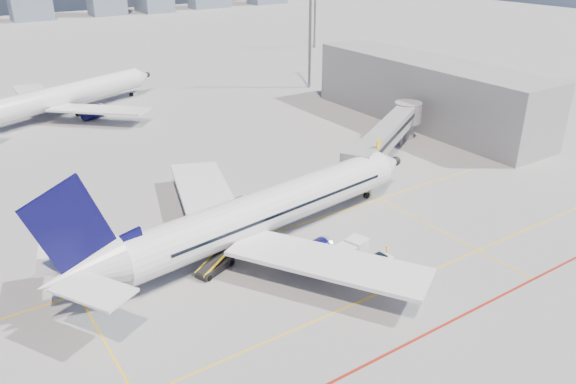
# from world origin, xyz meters

# --- Properties ---
(ground) EXTENTS (420.00, 420.00, 0.00)m
(ground) POSITION_xyz_m (0.00, 0.00, 0.00)
(ground) COLOR gray
(ground) RESTS_ON ground
(apron_markings) EXTENTS (90.00, 35.12, 0.01)m
(apron_markings) POSITION_xyz_m (-0.58, -3.91, 0.01)
(apron_markings) COLOR #EAB60C
(apron_markings) RESTS_ON ground
(jet_bridge) EXTENTS (23.55, 15.78, 6.30)m
(jet_bridge) POSITION_xyz_m (23.51, 16.91, 3.74)
(jet_bridge) COLOR #9C9FA5
(jet_bridge) RESTS_ON ground
(terminal_block) EXTENTS (10.00, 42.00, 10.00)m
(terminal_block) POSITION_xyz_m (39.95, 26.00, 5.00)
(terminal_block) COLOR #9C9FA5
(terminal_block) RESTS_ON ground
(floodlight_mast_ne) EXTENTS (3.20, 0.61, 25.45)m
(floodlight_mast_ne) POSITION_xyz_m (38.00, 55.00, 13.59)
(floodlight_mast_ne) COLOR slate
(floodlight_mast_ne) RESTS_ON ground
(main_aircraft) EXTENTS (42.15, 36.63, 12.35)m
(main_aircraft) POSITION_xyz_m (-2.94, 6.98, 3.22)
(main_aircraft) COLOR silver
(main_aircraft) RESTS_ON ground
(second_aircraft) EXTENTS (36.58, 30.92, 11.20)m
(second_aircraft) POSITION_xyz_m (-7.37, 62.41, 3.22)
(second_aircraft) COLOR silver
(second_aircraft) RESTS_ON ground
(baggage_tug) EXTENTS (2.25, 1.51, 1.47)m
(baggage_tug) POSITION_xyz_m (4.11, -3.15, 0.70)
(baggage_tug) COLOR silver
(baggage_tug) RESTS_ON ground
(cargo_dolly) EXTENTS (4.38, 2.83, 2.22)m
(cargo_dolly) POSITION_xyz_m (2.14, -1.01, 1.22)
(cargo_dolly) COLOR black
(cargo_dolly) RESTS_ON ground
(belt_loader) EXTENTS (5.59, 3.15, 2.28)m
(belt_loader) POSITION_xyz_m (-8.56, 4.92, 0.59)
(belt_loader) COLOR black
(belt_loader) RESTS_ON ground
(ramp_worker) EXTENTS (0.61, 0.66, 1.51)m
(ramp_worker) POSITION_xyz_m (5.48, -2.32, 0.76)
(ramp_worker) COLOR yellow
(ramp_worker) RESTS_ON ground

